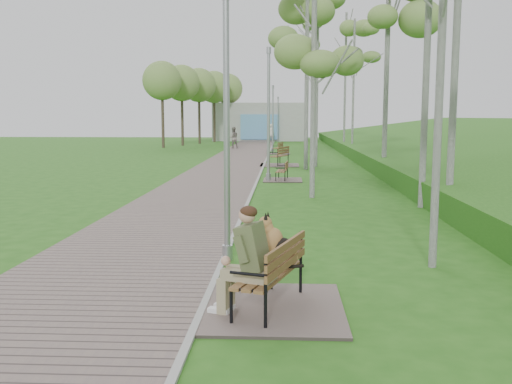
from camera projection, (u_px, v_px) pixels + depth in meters
ground at (229, 247)px, 11.35m from camera, size 120.00×120.00×0.00m
walkway at (235, 161)px, 32.72m from camera, size 3.50×67.00×0.04m
kerb at (265, 161)px, 32.63m from camera, size 0.10×67.00×0.05m
embankment at (488, 165)px, 30.56m from camera, size 14.00×70.00×1.60m
building_north at (261, 122)px, 61.63m from camera, size 10.00×5.20×4.00m
bench_main at (264, 276)px, 7.58m from camera, size 1.93×2.15×1.68m
bench_second at (282, 176)px, 23.13m from camera, size 1.55×1.73×0.95m
bench_third at (279, 161)px, 30.16m from camera, size 2.04×2.26×1.25m
bench_far at (278, 151)px, 39.53m from camera, size 1.62×1.81×1.00m
lamp_post_near at (227, 136)px, 10.02m from camera, size 0.19×0.19×4.79m
lamp_post_second at (269, 119)px, 22.60m from camera, size 0.20×0.20×5.27m
lamp_post_third at (273, 121)px, 41.80m from camera, size 0.19×0.19×4.84m
lamp_post_far at (278, 121)px, 58.44m from camera, size 0.18×0.18×4.59m
pedestrian_near at (271, 133)px, 57.18m from camera, size 0.74×0.55×1.85m
pedestrian_far at (233, 138)px, 45.79m from camera, size 1.02×0.90×1.74m
birch_near_a at (314, 32)px, 17.56m from camera, size 2.30×2.30×6.59m
birch_mid_a at (308, 8)px, 26.92m from camera, size 2.75×2.75×9.74m
birch_mid_c at (318, 11)px, 28.54m from camera, size 2.71×2.71×9.97m
birch_far_a at (354, 44)px, 36.68m from camera, size 2.41×2.41×9.15m
birch_far_b at (313, 44)px, 35.67m from camera, size 2.31×2.31×9.02m
birch_far_c at (346, 39)px, 39.86m from camera, size 2.52×2.52×10.17m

